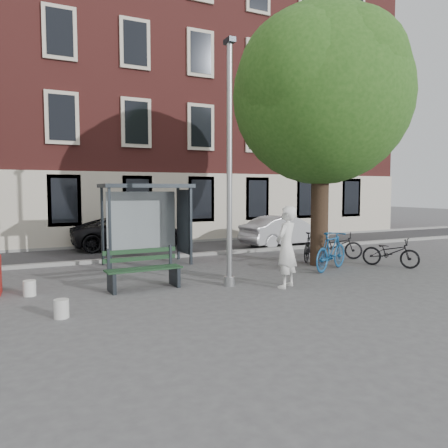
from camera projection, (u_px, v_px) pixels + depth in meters
name	position (u px, v px, depth m)	size (l,w,h in m)	color
ground	(229.00, 286.00, 11.08)	(90.00, 90.00, 0.00)	#4C4C4F
road	(151.00, 251.00, 17.36)	(40.00, 4.00, 0.01)	#28282B
curb_near	(167.00, 256.00, 15.56)	(40.00, 0.25, 0.12)	gray
curb_far	(138.00, 244.00, 19.15)	(40.00, 0.25, 0.12)	gray
building_row	(115.00, 100.00, 22.20)	(30.00, 8.00, 14.00)	maroon
lamppost	(229.00, 176.00, 10.87)	(0.28, 0.35, 6.11)	#9EA0A3
tree_right	(324.00, 88.00, 13.63)	(5.76, 5.60, 8.20)	black
bus_shelter	(157.00, 205.00, 14.35)	(2.85, 1.45, 2.62)	#1E2328
painter	(286.00, 247.00, 10.83)	(0.74, 0.49, 2.03)	white
bench	(143.00, 271.00, 10.74)	(1.89, 0.70, 0.96)	#1E2328
bike_a	(336.00, 245.00, 15.49)	(0.63, 1.79, 0.94)	black
bike_b	(331.00, 251.00, 13.18)	(0.55, 1.96, 1.18)	navy
bike_c	(391.00, 252.00, 13.79)	(0.61, 1.76, 0.92)	black
bike_d	(310.00, 246.00, 14.93)	(0.47, 1.68, 1.01)	black
car_dark	(131.00, 232.00, 18.17)	(2.20, 4.77, 1.33)	black
car_silver	(285.00, 231.00, 18.89)	(1.39, 3.98, 1.31)	#B1B2B9
bucket_b	(61.00, 309.00, 8.28)	(0.28, 0.28, 0.36)	silver
bucket_c	(30.00, 288.00, 10.01)	(0.28, 0.28, 0.36)	silver
notice_sign	(318.00, 223.00, 15.39)	(0.31, 0.07, 1.79)	#9EA0A3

